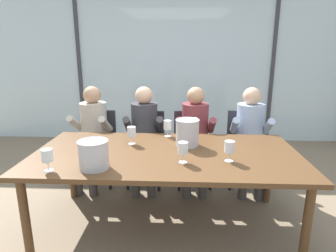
# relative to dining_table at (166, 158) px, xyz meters

# --- Properties ---
(ground) EXTENTS (14.00, 14.00, 0.00)m
(ground) POSITION_rel_dining_table_xyz_m (0.00, 1.00, -0.69)
(ground) COLOR #847056
(window_glass_panel) EXTENTS (7.58, 0.03, 2.60)m
(window_glass_panel) POSITION_rel_dining_table_xyz_m (0.00, 2.76, 0.61)
(window_glass_panel) COLOR silver
(window_glass_panel) RESTS_ON ground
(window_mullion_left) EXTENTS (0.06, 0.06, 2.60)m
(window_mullion_left) POSITION_rel_dining_table_xyz_m (-1.71, 2.74, 0.61)
(window_mullion_left) COLOR #38383D
(window_mullion_left) RESTS_ON ground
(window_mullion_right) EXTENTS (0.06, 0.06, 2.60)m
(window_mullion_right) POSITION_rel_dining_table_xyz_m (1.71, 2.74, 0.61)
(window_mullion_right) COLOR #38383D
(window_mullion_right) RESTS_ON ground
(hillside_vineyard) EXTENTS (13.58, 2.40, 1.75)m
(hillside_vineyard) POSITION_rel_dining_table_xyz_m (0.00, 6.51, 0.19)
(hillside_vineyard) COLOR #386633
(hillside_vineyard) RESTS_ON ground
(dining_table) EXTENTS (2.38, 1.19, 0.75)m
(dining_table) POSITION_rel_dining_table_xyz_m (0.00, 0.00, 0.00)
(dining_table) COLOR brown
(dining_table) RESTS_ON ground
(chair_near_curtain) EXTENTS (0.45, 0.45, 0.90)m
(chair_near_curtain) POSITION_rel_dining_table_xyz_m (-0.91, 0.98, -0.16)
(chair_near_curtain) COLOR #232328
(chair_near_curtain) RESTS_ON ground
(chair_left_of_center) EXTENTS (0.46, 0.46, 0.90)m
(chair_left_of_center) POSITION_rel_dining_table_xyz_m (-0.30, 0.98, -0.16)
(chair_left_of_center) COLOR #232328
(chair_left_of_center) RESTS_ON ground
(chair_center) EXTENTS (0.50, 0.50, 0.90)m
(chair_center) POSITION_rel_dining_table_xyz_m (0.26, 1.00, -0.16)
(chair_center) COLOR #232328
(chair_center) RESTS_ON ground
(chair_right_of_center) EXTENTS (0.46, 0.46, 0.90)m
(chair_right_of_center) POSITION_rel_dining_table_xyz_m (0.93, 1.03, -0.16)
(chair_right_of_center) COLOR #232328
(chair_right_of_center) RESTS_ON ground
(person_beige_jumper) EXTENTS (0.48, 0.62, 1.22)m
(person_beige_jumper) POSITION_rel_dining_table_xyz_m (-0.95, 0.86, 0.01)
(person_beige_jumper) COLOR #B7AD9E
(person_beige_jumper) RESTS_ON ground
(person_charcoal_jacket) EXTENTS (0.48, 0.63, 1.22)m
(person_charcoal_jacket) POSITION_rel_dining_table_xyz_m (-0.31, 0.86, 0.01)
(person_charcoal_jacket) COLOR #38383D
(person_charcoal_jacket) RESTS_ON ground
(person_maroon_top) EXTENTS (0.46, 0.61, 1.22)m
(person_maroon_top) POSITION_rel_dining_table_xyz_m (0.30, 0.86, 0.01)
(person_maroon_top) COLOR brown
(person_maroon_top) RESTS_ON ground
(person_pale_blue_shirt) EXTENTS (0.48, 0.63, 1.22)m
(person_pale_blue_shirt) POSITION_rel_dining_table_xyz_m (0.95, 0.86, 0.01)
(person_pale_blue_shirt) COLOR #9EB2D1
(person_pale_blue_shirt) RESTS_ON ground
(ice_bucket_primary) EXTENTS (0.23, 0.23, 0.26)m
(ice_bucket_primary) POSITION_rel_dining_table_xyz_m (0.19, 0.20, 0.19)
(ice_bucket_primary) COLOR #B7B7BC
(ice_bucket_primary) RESTS_ON dining_table
(ice_bucket_secondary) EXTENTS (0.24, 0.24, 0.23)m
(ice_bucket_secondary) POSITION_rel_dining_table_xyz_m (-0.54, -0.39, 0.18)
(ice_bucket_secondary) COLOR #B7B7BC
(ice_bucket_secondary) RESTS_ON dining_table
(wine_glass_by_left_taster) EXTENTS (0.08, 0.08, 0.17)m
(wine_glass_by_left_taster) POSITION_rel_dining_table_xyz_m (-0.01, 0.49, 0.18)
(wine_glass_by_left_taster) COLOR silver
(wine_glass_by_left_taster) RESTS_ON dining_table
(wine_glass_near_bucket) EXTENTS (0.08, 0.08, 0.17)m
(wine_glass_near_bucket) POSITION_rel_dining_table_xyz_m (0.53, -0.19, 0.18)
(wine_glass_near_bucket) COLOR silver
(wine_glass_near_bucket) RESTS_ON dining_table
(wine_glass_center_pour) EXTENTS (0.08, 0.08, 0.17)m
(wine_glass_center_pour) POSITION_rel_dining_table_xyz_m (-0.87, -0.46, 0.18)
(wine_glass_center_pour) COLOR silver
(wine_glass_center_pour) RESTS_ON dining_table
(wine_glass_by_right_taster) EXTENTS (0.08, 0.08, 0.17)m
(wine_glass_by_right_taster) POSITION_rel_dining_table_xyz_m (-0.35, 0.21, 0.18)
(wine_glass_by_right_taster) COLOR silver
(wine_glass_by_right_taster) RESTS_ON dining_table
(wine_glass_spare_empty) EXTENTS (0.08, 0.08, 0.17)m
(wine_glass_spare_empty) POSITION_rel_dining_table_xyz_m (0.15, -0.24, 0.18)
(wine_glass_spare_empty) COLOR silver
(wine_glass_spare_empty) RESTS_ON dining_table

